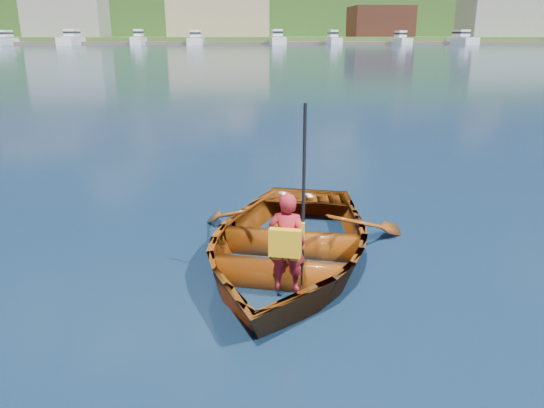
# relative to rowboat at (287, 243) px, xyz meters

# --- Properties ---
(ground) EXTENTS (600.00, 600.00, 0.00)m
(ground) POSITION_rel_rowboat_xyz_m (0.07, 0.06, -0.29)
(ground) COLOR #112749
(ground) RESTS_ON ground
(rowboat) EXTENTS (3.99, 4.84, 0.87)m
(rowboat) POSITION_rel_rowboat_xyz_m (0.00, 0.00, 0.00)
(rowboat) COLOR brown
(rowboat) RESTS_ON ground
(child_paddler) EXTENTS (0.46, 0.41, 2.02)m
(child_paddler) POSITION_rel_rowboat_xyz_m (-0.09, -0.91, 0.38)
(child_paddler) COLOR #A41C25
(child_paddler) RESTS_ON ground
(shoreline) EXTENTS (400.00, 140.00, 22.00)m
(shoreline) POSITION_rel_rowboat_xyz_m (0.07, 236.67, 10.04)
(shoreline) COLOR #345A28
(shoreline) RESTS_ON ground
(dock) EXTENTS (160.05, 6.79, 0.80)m
(dock) POSITION_rel_rowboat_xyz_m (8.32, 148.06, 0.11)
(dock) COLOR brown
(dock) RESTS_ON ground
(waterfront_buildings) EXTENTS (202.00, 16.00, 14.00)m
(waterfront_buildings) POSITION_rel_rowboat_xyz_m (-7.67, 165.06, 7.46)
(waterfront_buildings) COLOR brown
(waterfront_buildings) RESTS_ON ground
(marina_yachts) EXTENTS (142.20, 13.85, 4.31)m
(marina_yachts) POSITION_rel_rowboat_xyz_m (-4.57, 143.38, 1.13)
(marina_yachts) COLOR silver
(marina_yachts) RESTS_ON ground
(hillside_trees) EXTENTS (299.62, 74.42, 22.82)m
(hillside_trees) POSITION_rel_rowboat_xyz_m (-1.14, 229.04, 16.10)
(hillside_trees) COLOR #382314
(hillside_trees) RESTS_ON ground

